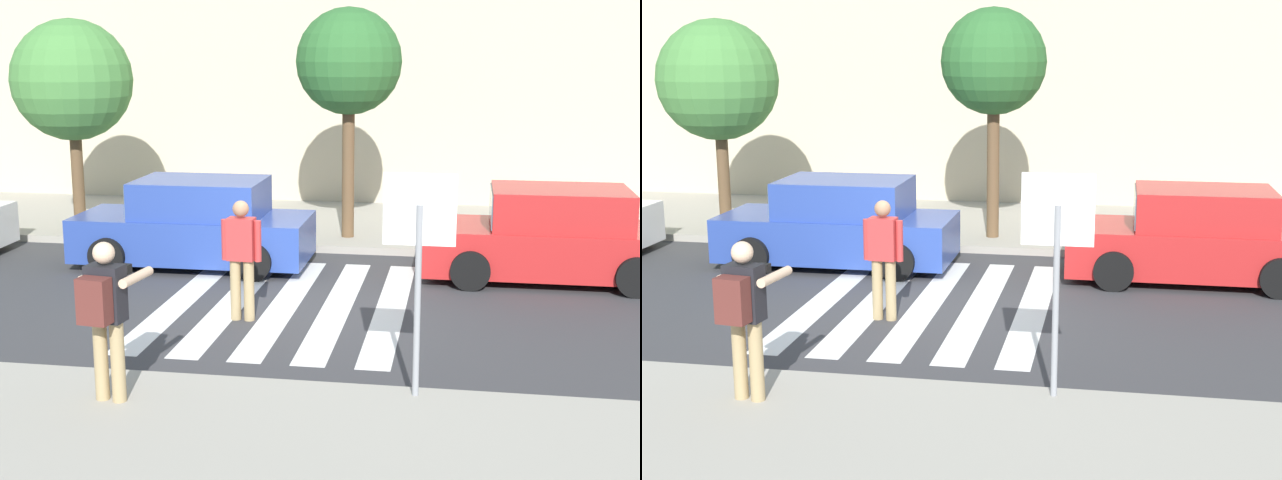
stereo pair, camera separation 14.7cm
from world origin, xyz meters
The scene contains 15 objects.
ground_plane centered at (0.00, 0.00, 0.00)m, with size 120.00×120.00×0.00m, color #38383A.
sidewalk_far centered at (0.00, 6.00, 0.07)m, with size 60.00×4.80×0.14m, color #9E998C.
building_facade_far centered at (0.00, 10.40, 3.36)m, with size 56.00×4.00×6.71m, color beige.
crosswalk_stripe_0 centered at (-1.60, 0.20, 0.00)m, with size 0.44×5.20×0.01m, color silver.
crosswalk_stripe_1 centered at (-0.80, 0.20, 0.00)m, with size 0.44×5.20×0.01m, color silver.
crosswalk_stripe_2 centered at (0.00, 0.20, 0.00)m, with size 0.44×5.20×0.01m, color silver.
crosswalk_stripe_3 centered at (0.80, 0.20, 0.00)m, with size 0.44×5.20×0.01m, color silver.
crosswalk_stripe_4 centered at (1.60, 0.20, 0.00)m, with size 0.44×5.20×0.01m, color silver.
stop_sign centered at (2.17, -3.41, 1.90)m, with size 0.76×0.08×2.42m.
photographer_with_backpack centered at (-1.02, -4.11, 1.17)m, with size 0.65×0.89×1.72m.
pedestrian_crossing centered at (-0.44, -0.67, 0.97)m, with size 0.58×0.26×1.72m.
parked_car_blue centered at (-2.03, 2.30, 0.73)m, with size 4.10×1.92×1.55m.
parked_car_red centered at (4.07, 2.30, 0.73)m, with size 4.10×1.92×1.55m.
street_tree_west centered at (-5.08, 4.24, 3.14)m, with size 2.38×2.38×4.21m.
street_tree_center centered at (0.38, 4.50, 3.49)m, with size 2.02×2.02×4.40m.
Camera 2 is at (2.77, -12.48, 3.85)m, focal length 50.00 mm.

